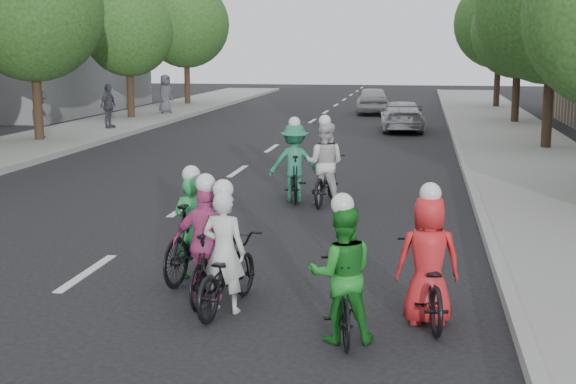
% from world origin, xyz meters
% --- Properties ---
extents(ground, '(120.00, 120.00, 0.00)m').
position_xyz_m(ground, '(0.00, 0.00, 0.00)').
color(ground, black).
rests_on(ground, ground).
extents(curb_left, '(0.18, 80.00, 0.18)m').
position_xyz_m(curb_left, '(-6.05, 10.00, 0.09)').
color(curb_left, '#999993').
rests_on(curb_left, ground).
extents(sidewalk_right, '(4.00, 80.00, 0.15)m').
position_xyz_m(sidewalk_right, '(8.00, 10.00, 0.07)').
color(sidewalk_right, gray).
rests_on(sidewalk_right, ground).
extents(curb_right, '(0.18, 80.00, 0.18)m').
position_xyz_m(curb_right, '(6.05, 10.00, 0.09)').
color(curb_right, '#999993').
rests_on(curb_right, ground).
extents(bldg_sw, '(10.00, 14.00, 8.00)m').
position_xyz_m(bldg_sw, '(-16.00, 28.00, 4.00)').
color(bldg_sw, slate).
rests_on(bldg_sw, ground).
extents(tree_l_3, '(4.80, 4.80, 6.93)m').
position_xyz_m(tree_l_3, '(-8.20, 15.00, 4.52)').
color(tree_l_3, black).
rests_on(tree_l_3, ground).
extents(tree_l_4, '(4.00, 4.00, 5.97)m').
position_xyz_m(tree_l_4, '(-8.20, 24.00, 3.96)').
color(tree_l_4, black).
rests_on(tree_l_4, ground).
extents(tree_l_5, '(4.80, 4.80, 6.93)m').
position_xyz_m(tree_l_5, '(-8.20, 33.00, 4.52)').
color(tree_l_5, black).
rests_on(tree_l_5, ground).
extents(tree_r_1, '(4.80, 4.80, 6.93)m').
position_xyz_m(tree_r_1, '(8.80, 15.60, 4.52)').
color(tree_r_1, black).
rests_on(tree_r_1, ground).
extents(tree_r_2, '(4.00, 4.00, 5.97)m').
position_xyz_m(tree_r_2, '(8.80, 24.60, 3.96)').
color(tree_r_2, black).
rests_on(tree_r_2, ground).
extents(tree_r_3, '(4.80, 4.80, 6.93)m').
position_xyz_m(tree_r_3, '(8.80, 33.60, 4.52)').
color(tree_r_3, black).
rests_on(tree_r_3, ground).
extents(cyclist_0, '(0.90, 1.87, 1.74)m').
position_xyz_m(cyclist_0, '(4.98, -1.31, 0.60)').
color(cyclist_0, black).
rests_on(cyclist_0, ground).
extents(cyclist_1, '(0.86, 1.63, 1.72)m').
position_xyz_m(cyclist_1, '(4.01, -2.09, 0.65)').
color(cyclist_1, black).
rests_on(cyclist_1, ground).
extents(cyclist_2, '(0.91, 1.96, 1.91)m').
position_xyz_m(cyclist_2, '(2.85, 5.91, 0.68)').
color(cyclist_2, black).
rests_on(cyclist_2, ground).
extents(cyclist_3, '(0.94, 1.61, 1.72)m').
position_xyz_m(cyclist_3, '(2.14, -0.98, 0.63)').
color(cyclist_3, black).
rests_on(cyclist_3, ground).
extents(cyclist_4, '(1.19, 1.79, 1.84)m').
position_xyz_m(cyclist_4, '(2.18, 6.07, 0.72)').
color(cyclist_4, black).
rests_on(cyclist_4, ground).
extents(cyclist_5, '(0.88, 1.98, 1.67)m').
position_xyz_m(cyclist_5, '(1.66, 0.03, 0.62)').
color(cyclist_5, black).
rests_on(cyclist_5, ground).
extents(cyclist_6, '(0.90, 1.86, 1.71)m').
position_xyz_m(cyclist_6, '(2.45, -1.28, 0.56)').
color(cyclist_6, black).
rests_on(cyclist_6, ground).
extents(follow_car_lead, '(1.91, 4.18, 1.18)m').
position_xyz_m(follow_car_lead, '(4.10, 21.34, 0.59)').
color(follow_car_lead, '#B7B7BC').
rests_on(follow_car_lead, ground).
extents(follow_car_trail, '(1.92, 4.09, 1.35)m').
position_xyz_m(follow_car_trail, '(2.42, 29.54, 0.68)').
color(follow_car_trail, silver).
rests_on(follow_car_trail, ground).
extents(spectator_0, '(0.65, 1.09, 1.65)m').
position_xyz_m(spectator_0, '(-8.35, 15.45, 0.98)').
color(spectator_0, '#50505E').
rests_on(spectator_0, sidewalk_left).
extents(spectator_1, '(0.58, 1.08, 1.75)m').
position_xyz_m(spectator_1, '(-7.30, 19.08, 1.02)').
color(spectator_1, '#44444F').
rests_on(spectator_1, sidewalk_left).
extents(spectator_2, '(0.77, 1.01, 1.84)m').
position_xyz_m(spectator_2, '(-7.33, 26.38, 1.07)').
color(spectator_2, '#4F4E5B').
rests_on(spectator_2, sidewalk_left).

